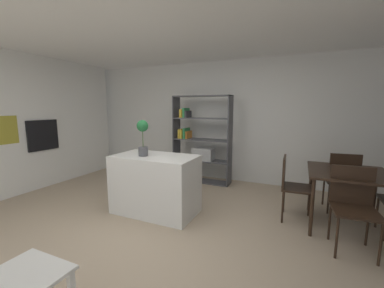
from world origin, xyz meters
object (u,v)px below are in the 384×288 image
object	(u,v)px
potted_plant_on_island	(143,135)
dining_chair_far	(342,177)
dining_table	(348,178)
kitchen_island	(155,184)
dining_chair_island_side	(291,182)
built_in_oven	(43,135)
dining_chair_near	(353,201)
open_bookshelf	(199,143)

from	to	relation	value
potted_plant_on_island	dining_chair_far	size ratio (longest dim) A/B	0.57
potted_plant_on_island	dining_table	distance (m)	2.86
kitchen_island	dining_table	xyz separation A→B (m)	(2.58, 0.62, 0.25)
potted_plant_on_island	dining_chair_island_side	distance (m)	2.25
built_in_oven	dining_table	distance (m)	5.30
kitchen_island	potted_plant_on_island	size ratio (longest dim) A/B	2.34
kitchen_island	dining_chair_island_side	world-z (taller)	dining_chair_island_side
kitchen_island	dining_chair_near	world-z (taller)	dining_chair_near
open_bookshelf	dining_chair_near	size ratio (longest dim) A/B	1.97
potted_plant_on_island	dining_chair_near	distance (m)	2.80
kitchen_island	dining_chair_far	xyz separation A→B (m)	(2.59, 1.13, 0.12)
kitchen_island	dining_chair_island_side	size ratio (longest dim) A/B	1.38
dining_chair_far	potted_plant_on_island	bearing A→B (deg)	16.93
dining_chair_near	dining_chair_island_side	distance (m)	0.84
built_in_oven	potted_plant_on_island	size ratio (longest dim) A/B	1.15
potted_plant_on_island	built_in_oven	bearing A→B (deg)	175.85
potted_plant_on_island	open_bookshelf	world-z (taller)	open_bookshelf
dining_chair_near	built_in_oven	bearing A→B (deg)	175.53
built_in_oven	dining_chair_near	xyz separation A→B (m)	(5.25, 0.01, -0.50)
open_bookshelf	dining_chair_island_side	xyz separation A→B (m)	(1.89, -1.12, -0.29)
open_bookshelf	dining_chair_island_side	size ratio (longest dim) A/B	2.03
open_bookshelf	dining_chair_island_side	bearing A→B (deg)	-30.72
kitchen_island	dining_chair_far	distance (m)	2.83
kitchen_island	dining_chair_island_side	xyz separation A→B (m)	(1.89, 0.62, 0.11)
potted_plant_on_island	open_bookshelf	size ratio (longest dim) A/B	0.29
kitchen_island	dining_table	size ratio (longest dim) A/B	1.29
dining_table	dining_chair_island_side	size ratio (longest dim) A/B	1.07
open_bookshelf	dining_chair_far	world-z (taller)	open_bookshelf
open_bookshelf	dining_chair_island_side	distance (m)	2.22
built_in_oven	dining_chair_near	size ratio (longest dim) A/B	0.66
dining_chair_island_side	dining_table	bearing A→B (deg)	-91.15
open_bookshelf	dining_chair_near	bearing A→B (deg)	-32.31
built_in_oven	kitchen_island	xyz separation A→B (m)	(2.68, -0.10, -0.62)
kitchen_island	built_in_oven	bearing A→B (deg)	177.77
kitchen_island	dining_table	distance (m)	2.66
dining_chair_far	dining_chair_near	bearing A→B (deg)	82.04
kitchen_island	dining_chair_near	xyz separation A→B (m)	(2.57, 0.11, 0.12)
open_bookshelf	dining_table	size ratio (longest dim) A/B	1.91
dining_chair_near	dining_chair_island_side	bearing A→B (deg)	138.93
open_bookshelf	dining_table	xyz separation A→B (m)	(2.58, -1.12, -0.15)
built_in_oven	dining_chair_island_side	distance (m)	4.63
potted_plant_on_island	open_bookshelf	xyz separation A→B (m)	(0.15, 1.82, -0.36)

